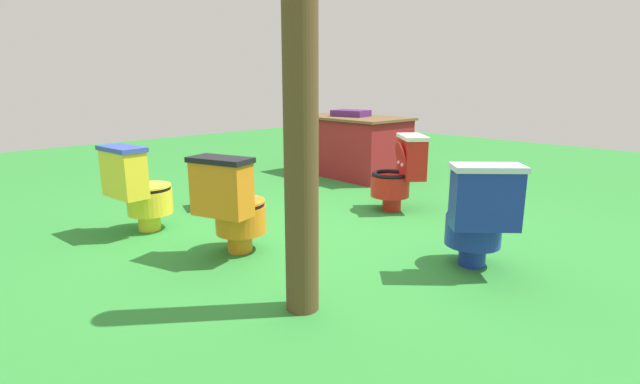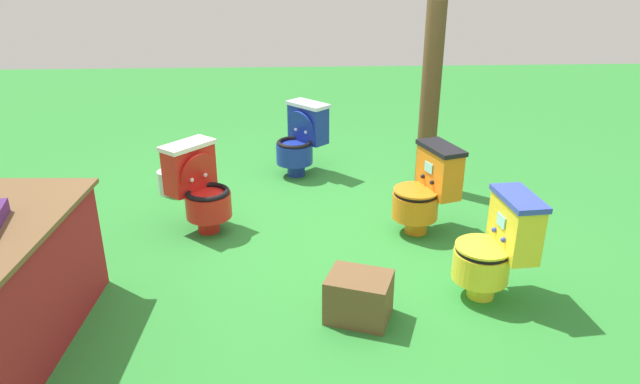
{
  "view_description": "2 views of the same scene",
  "coord_description": "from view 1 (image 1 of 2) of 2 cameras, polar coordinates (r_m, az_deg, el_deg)",
  "views": [
    {
      "loc": [
        2.64,
        -2.67,
        1.23
      ],
      "look_at": [
        -0.08,
        0.01,
        0.32
      ],
      "focal_mm": 26.35,
      "sensor_mm": 36.0,
      "label": 1
    },
    {
      "loc": [
        -4.31,
        0.2,
        2.17
      ],
      "look_at": [
        -0.01,
        -0.01,
        0.33
      ],
      "focal_mm": 32.41,
      "sensor_mm": 36.0,
      "label": 2
    }
  ],
  "objects": [
    {
      "name": "toilet_red",
      "position": [
        4.55,
        9.71,
        2.4
      ],
      "size": [
        0.63,
        0.64,
        0.73
      ],
      "rotation": [
        0.0,
        0.0,
        2.43
      ],
      "color": "red",
      "rests_on": "ground"
    },
    {
      "name": "toilet_blue",
      "position": [
        3.23,
        18.72,
        -2.7
      ],
      "size": [
        0.63,
        0.63,
        0.73
      ],
      "rotation": [
        0.0,
        0.0,
        0.76
      ],
      "color": "#192D9E",
      "rests_on": "ground"
    },
    {
      "name": "vendor_table",
      "position": [
        6.22,
        3.89,
        5.67
      ],
      "size": [
        1.5,
        0.93,
        0.85
      ],
      "rotation": [
        0.0,
        0.0,
        -0.05
      ],
      "color": "maroon",
      "rests_on": "ground"
    },
    {
      "name": "toilet_yellow",
      "position": [
        4.11,
        -21.18,
        0.42
      ],
      "size": [
        0.45,
        0.53,
        0.73
      ],
      "rotation": [
        0.0,
        0.0,
        0.09
      ],
      "color": "yellow",
      "rests_on": "ground"
    },
    {
      "name": "toilet_orange",
      "position": [
        3.38,
        -10.59,
        -1.53
      ],
      "size": [
        0.54,
        0.59,
        0.73
      ],
      "rotation": [
        0.0,
        0.0,
        0.32
      ],
      "color": "orange",
      "rests_on": "ground"
    },
    {
      "name": "ground",
      "position": [
        3.95,
        0.67,
        -4.7
      ],
      "size": [
        14.0,
        14.0,
        0.0
      ],
      "primitive_type": "plane",
      "color": "#2D8433"
    },
    {
      "name": "wooden_post",
      "position": [
        2.41,
        -2.32,
        4.91
      ],
      "size": [
        0.18,
        0.18,
        1.75
      ],
      "primitive_type": "cylinder",
      "color": "brown",
      "rests_on": "ground"
    },
    {
      "name": "lemon_bucket",
      "position": [
        4.58,
        20.58,
        -1.5
      ],
      "size": [
        0.22,
        0.22,
        0.28
      ],
      "color": "#B7B7BF",
      "rests_on": "ground"
    },
    {
      "name": "small_crate",
      "position": [
        4.75,
        -11.87,
        -0.01
      ],
      "size": [
        0.42,
        0.47,
        0.3
      ],
      "primitive_type": "cube",
      "rotation": [
        0.0,
        0.0,
        4.36
      ],
      "color": "brown",
      "rests_on": "ground"
    }
  ]
}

